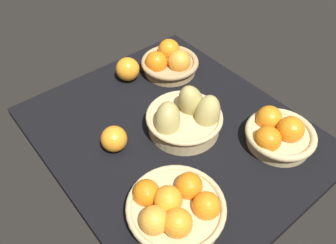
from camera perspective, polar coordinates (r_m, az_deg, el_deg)
market_tray at (r=105.92cm, az=0.89°, el=-1.98°), size 84.00×72.00×3.00cm
basket_far_left at (r=125.06cm, az=0.20°, el=9.99°), size 20.82×20.82×10.03cm
basket_center_pears at (r=101.96cm, az=3.01°, el=0.69°), size 23.13×24.48×14.60cm
basket_far_right at (r=103.63cm, az=17.94°, el=-1.87°), size 20.49×20.49×10.13cm
basket_near_right at (r=84.22cm, az=1.20°, el=-14.08°), size 24.33×24.33×9.86cm
loose_orange_front_gap at (r=98.57cm, az=-9.01°, el=-2.80°), size 7.64×7.64×7.64cm
loose_orange_back_gap at (r=121.98cm, az=-6.77°, el=8.76°), size 8.38×8.38×8.38cm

